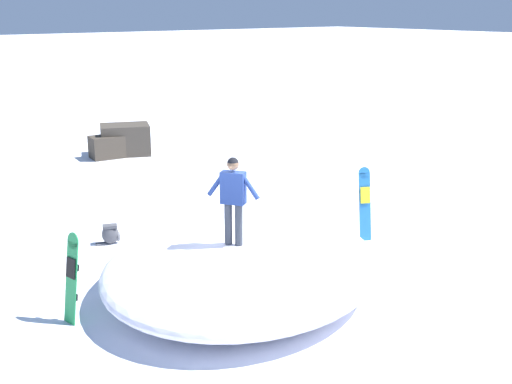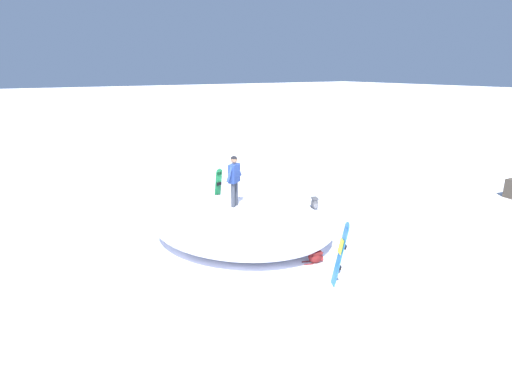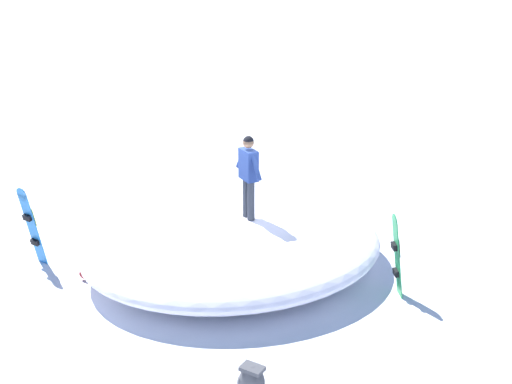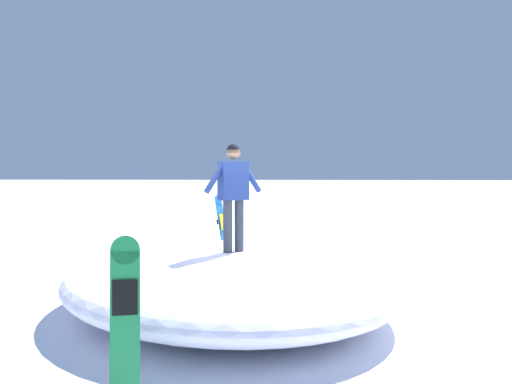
# 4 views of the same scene
# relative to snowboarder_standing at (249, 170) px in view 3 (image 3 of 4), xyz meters

# --- Properties ---
(ground) EXTENTS (240.00, 240.00, 0.00)m
(ground) POSITION_rel_snowboarder_standing_xyz_m (0.28, -0.16, -1.97)
(ground) COLOR white
(snow_mound) EXTENTS (7.25, 7.58, 1.01)m
(snow_mound) POSITION_rel_snowboarder_standing_xyz_m (-0.11, 0.29, -1.47)
(snow_mound) COLOR white
(snow_mound) RESTS_ON ground
(snowboarder_standing) EXTENTS (0.86, 0.64, 1.63)m
(snowboarder_standing) POSITION_rel_snowboarder_standing_xyz_m (0.00, 0.00, 0.00)
(snowboarder_standing) COLOR #333842
(snowboarder_standing) RESTS_ON snow_mound
(snowboard_primary_upright) EXTENTS (0.40, 0.38, 1.68)m
(snowboard_primary_upright) POSITION_rel_snowboarder_standing_xyz_m (-0.66, 4.16, -1.10)
(snowboard_primary_upright) COLOR #2672BF
(snowboard_primary_upright) RESTS_ON ground
(snowboard_secondary_upright) EXTENTS (0.34, 0.30, 1.58)m
(snowboard_secondary_upright) POSITION_rel_snowboarder_standing_xyz_m (-0.82, -2.77, -1.15)
(snowboard_secondary_upright) COLOR #1E8C47
(snowboard_secondary_upright) RESTS_ON ground
(backpack_near) EXTENTS (0.40, 0.59, 0.46)m
(backpack_near) POSITION_rel_snowboarder_standing_xyz_m (-3.89, -0.66, -1.74)
(backpack_near) COLOR #4C4C51
(backpack_near) RESTS_ON ground
(backpack_far) EXTENTS (0.63, 0.42, 0.35)m
(backpack_far) POSITION_rel_snowboarder_standing_xyz_m (-0.95, 2.91, -1.79)
(backpack_far) COLOR maroon
(backpack_far) RESTS_ON ground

